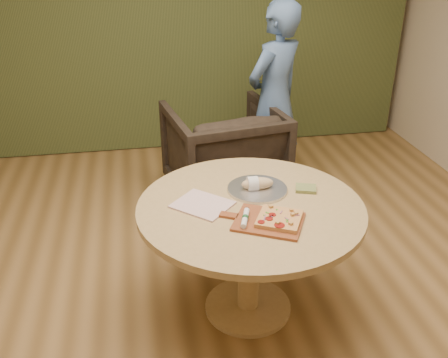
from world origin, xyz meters
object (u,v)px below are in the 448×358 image
flatbread_pizza (279,219)px  person_standing (274,100)px  armchair (224,149)px  pedestal_table (250,226)px  serving_tray (257,189)px  pizza_paddle (267,221)px  cutlery_roll (245,218)px  bread_roll (256,184)px

flatbread_pizza → person_standing: person_standing is taller
flatbread_pizza → armchair: bearing=89.7°
pedestal_table → flatbread_pizza: 0.29m
pedestal_table → serving_tray: serving_tray is taller
serving_tray → person_standing: (0.50, 1.44, 0.07)m
pedestal_table → person_standing: size_ratio=0.78×
serving_tray → person_standing: size_ratio=0.22×
pizza_paddle → cutlery_roll: (-0.11, 0.02, 0.02)m
pizza_paddle → bread_roll: bearing=112.7°
pizza_paddle → serving_tray: serving_tray is taller
cutlery_roll → pizza_paddle: bearing=9.7°
pedestal_table → serving_tray: 0.23m
serving_tray → flatbread_pizza: bearing=-86.2°
serving_tray → bread_roll: bearing=-180.0°
pedestal_table → pizza_paddle: size_ratio=2.73×
pedestal_table → flatbread_pizza: bearing=-64.6°
bread_roll → person_standing: (0.51, 1.44, 0.03)m
pizza_paddle → serving_tray: 0.37m
cutlery_roll → person_standing: bearing=88.7°
pedestal_table → person_standing: person_standing is taller
serving_tray → pizza_paddle: bearing=-95.9°
flatbread_pizza → cutlery_roll: 0.18m
flatbread_pizza → bread_roll: bread_roll is taller
armchair → person_standing: person_standing is taller
pedestal_table → pizza_paddle: 0.25m
pedestal_table → cutlery_roll: 0.26m
serving_tray → pedestal_table: bearing=-115.6°
bread_roll → cutlery_roll: bearing=-112.2°
pedestal_table → cutlery_roll: cutlery_roll is taller
cutlery_roll → armchair: (0.19, 1.66, -0.32)m
flatbread_pizza → cutlery_roll: flatbread_pizza is taller
cutlery_roll → bread_roll: size_ratio=1.01×
pizza_paddle → pedestal_table: bearing=128.5°
bread_roll → armchair: size_ratio=0.21×
pizza_paddle → person_standing: size_ratio=0.28×
pedestal_table → armchair: bearing=85.6°
flatbread_pizza → cutlery_roll: size_ratio=1.52×
armchair → person_standing: size_ratio=0.56×
flatbread_pizza → cutlery_roll: (-0.18, 0.03, 0.00)m
pedestal_table → bread_roll: bread_roll is taller
person_standing → bread_roll: bearing=35.3°
armchair → cutlery_roll: bearing=73.9°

